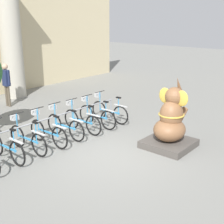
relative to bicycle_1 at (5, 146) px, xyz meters
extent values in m
plane|color=slate|center=(2.00, -1.84, -0.41)|extent=(60.00, 60.00, 0.00)
cylinder|color=#ADA899|center=(4.09, 5.76, 2.09)|extent=(0.97, 0.97, 5.00)
cylinder|color=gray|center=(4.43, 0.11, -0.03)|extent=(0.05, 0.05, 0.75)
cylinder|color=gray|center=(1.74, 0.11, 0.34)|extent=(5.47, 0.04, 0.04)
torus|color=black|center=(0.00, -0.54, -0.07)|extent=(0.05, 0.68, 0.68)
cube|color=#338CC6|center=(0.00, -0.04, -0.02)|extent=(0.04, 0.91, 0.04)
cube|color=#BCBCBC|center=(0.00, -0.54, 0.28)|extent=(0.06, 0.56, 0.03)
cylinder|color=#338CC6|center=(0.00, -0.44, 0.23)|extent=(0.03, 0.03, 0.61)
cube|color=black|center=(0.00, -0.44, 0.55)|extent=(0.08, 0.18, 0.04)
torus|color=black|center=(0.70, 0.49, -0.07)|extent=(0.05, 0.68, 0.68)
torus|color=black|center=(0.70, -0.52, -0.07)|extent=(0.05, 0.68, 0.68)
cube|color=#338CC6|center=(0.70, -0.01, -0.02)|extent=(0.04, 0.91, 0.04)
cube|color=#BCBCBC|center=(0.70, -0.52, 0.28)|extent=(0.06, 0.56, 0.03)
cylinder|color=#338CC6|center=(0.70, -0.42, 0.23)|extent=(0.03, 0.03, 0.61)
cube|color=black|center=(0.70, -0.42, 0.55)|extent=(0.08, 0.18, 0.04)
cylinder|color=#338CC6|center=(0.70, 0.45, 0.28)|extent=(0.03, 0.03, 0.70)
cylinder|color=black|center=(0.70, 0.45, 0.63)|extent=(0.48, 0.03, 0.03)
cube|color=#BCBCBC|center=(0.70, 0.55, 0.49)|extent=(0.20, 0.16, 0.14)
torus|color=black|center=(1.39, 0.47, -0.07)|extent=(0.05, 0.68, 0.68)
torus|color=black|center=(1.39, -0.55, -0.07)|extent=(0.05, 0.68, 0.68)
cube|color=#338CC6|center=(1.39, -0.04, -0.02)|extent=(0.04, 0.91, 0.04)
cube|color=#BCBCBC|center=(1.39, -0.55, 0.28)|extent=(0.06, 0.56, 0.03)
cylinder|color=#338CC6|center=(1.39, -0.45, 0.23)|extent=(0.03, 0.03, 0.61)
cube|color=black|center=(1.39, -0.45, 0.55)|extent=(0.08, 0.18, 0.04)
cylinder|color=#338CC6|center=(1.39, 0.43, 0.28)|extent=(0.03, 0.03, 0.70)
cylinder|color=black|center=(1.39, 0.43, 0.63)|extent=(0.48, 0.03, 0.03)
cube|color=#BCBCBC|center=(1.39, 0.53, 0.49)|extent=(0.20, 0.16, 0.14)
torus|color=black|center=(2.09, 0.50, -0.07)|extent=(0.05, 0.68, 0.68)
torus|color=black|center=(2.09, -0.51, -0.07)|extent=(0.05, 0.68, 0.68)
cube|color=#338CC6|center=(2.09, -0.01, -0.02)|extent=(0.04, 0.91, 0.04)
cube|color=#BCBCBC|center=(2.09, -0.51, 0.28)|extent=(0.06, 0.56, 0.03)
cylinder|color=#338CC6|center=(2.09, -0.41, 0.23)|extent=(0.03, 0.03, 0.61)
cube|color=black|center=(2.09, -0.41, 0.55)|extent=(0.08, 0.18, 0.04)
cylinder|color=#338CC6|center=(2.09, 0.46, 0.28)|extent=(0.03, 0.03, 0.70)
cylinder|color=black|center=(2.09, 0.46, 0.63)|extent=(0.48, 0.03, 0.03)
cube|color=#BCBCBC|center=(2.09, 0.56, 0.49)|extent=(0.20, 0.16, 0.14)
torus|color=black|center=(2.78, 0.46, -0.07)|extent=(0.05, 0.68, 0.68)
torus|color=black|center=(2.78, -0.56, -0.07)|extent=(0.05, 0.68, 0.68)
cube|color=#338CC6|center=(2.78, -0.05, -0.02)|extent=(0.04, 0.91, 0.04)
cube|color=#BCBCBC|center=(2.78, -0.56, 0.28)|extent=(0.06, 0.56, 0.03)
cylinder|color=#338CC6|center=(2.78, -0.46, 0.23)|extent=(0.03, 0.03, 0.61)
cube|color=black|center=(2.78, -0.46, 0.55)|extent=(0.08, 0.18, 0.04)
cylinder|color=#338CC6|center=(2.78, 0.42, 0.28)|extent=(0.03, 0.03, 0.70)
cylinder|color=black|center=(2.78, 0.42, 0.63)|extent=(0.48, 0.03, 0.03)
cube|color=#BCBCBC|center=(2.78, 0.52, 0.49)|extent=(0.20, 0.16, 0.14)
torus|color=black|center=(3.48, 0.44, -0.07)|extent=(0.05, 0.68, 0.68)
torus|color=black|center=(3.48, -0.58, -0.07)|extent=(0.05, 0.68, 0.68)
cube|color=#338CC6|center=(3.48, -0.07, -0.02)|extent=(0.04, 0.91, 0.04)
cube|color=#BCBCBC|center=(3.48, -0.58, 0.28)|extent=(0.06, 0.56, 0.03)
cylinder|color=#338CC6|center=(3.48, -0.48, 0.23)|extent=(0.03, 0.03, 0.61)
cube|color=black|center=(3.48, -0.48, 0.55)|extent=(0.08, 0.18, 0.04)
cylinder|color=#338CC6|center=(3.48, 0.40, 0.28)|extent=(0.03, 0.03, 0.70)
cylinder|color=black|center=(3.48, 0.40, 0.63)|extent=(0.48, 0.03, 0.03)
cube|color=#BCBCBC|center=(3.48, 0.50, 0.49)|extent=(0.20, 0.16, 0.14)
torus|color=black|center=(4.18, 0.47, -0.07)|extent=(0.05, 0.68, 0.68)
torus|color=black|center=(4.18, -0.55, -0.07)|extent=(0.05, 0.68, 0.68)
cube|color=#338CC6|center=(4.18, -0.04, -0.02)|extent=(0.04, 0.91, 0.04)
cube|color=#BCBCBC|center=(4.18, -0.55, 0.28)|extent=(0.06, 0.56, 0.03)
cylinder|color=#338CC6|center=(4.18, -0.45, 0.23)|extent=(0.03, 0.03, 0.61)
cube|color=black|center=(4.18, -0.45, 0.55)|extent=(0.08, 0.18, 0.04)
cylinder|color=#338CC6|center=(4.18, 0.43, 0.28)|extent=(0.03, 0.03, 0.70)
cylinder|color=black|center=(4.18, 0.43, 0.63)|extent=(0.48, 0.03, 0.03)
cube|color=#BCBCBC|center=(4.18, 0.53, 0.49)|extent=(0.20, 0.16, 0.14)
cube|color=#4C4742|center=(3.54, -2.86, -0.31)|extent=(1.31, 1.31, 0.21)
ellipsoid|color=brown|center=(3.54, -2.86, 0.12)|extent=(1.01, 0.89, 0.66)
ellipsoid|color=brown|center=(3.60, -2.86, 0.57)|extent=(0.72, 0.66, 0.84)
sphere|color=brown|center=(3.72, -2.86, 1.08)|extent=(0.54, 0.54, 0.54)
ellipsoid|color=gold|center=(3.65, -2.59, 1.08)|extent=(0.08, 0.38, 0.45)
ellipsoid|color=gold|center=(3.65, -3.12, 1.08)|extent=(0.08, 0.38, 0.45)
cone|color=brown|center=(3.96, -2.86, 1.31)|extent=(0.46, 0.19, 0.67)
cylinder|color=brown|center=(3.93, -2.71, 0.48)|extent=(0.53, 0.18, 0.47)
cylinder|color=brown|center=(3.93, -3.00, 0.48)|extent=(0.53, 0.18, 0.47)
torus|color=gold|center=(3.60, -2.86, 0.57)|extent=(0.74, 0.74, 0.05)
cylinder|color=brown|center=(2.94, 4.63, 0.03)|extent=(0.11, 0.11, 0.89)
cylinder|color=brown|center=(2.94, 4.46, 0.03)|extent=(0.11, 0.11, 0.89)
cube|color=#1E284C|center=(2.94, 4.55, 0.81)|extent=(0.20, 0.32, 0.66)
sphere|color=tan|center=(2.94, 4.55, 1.28)|extent=(0.24, 0.24, 0.24)
cylinder|color=#1E284C|center=(2.94, 4.75, 0.84)|extent=(0.07, 0.07, 0.60)
cylinder|color=#1E284C|center=(2.94, 4.35, 0.84)|extent=(0.07, 0.07, 0.60)
camera|label=1|loc=(-3.97, -7.02, 3.26)|focal=50.00mm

